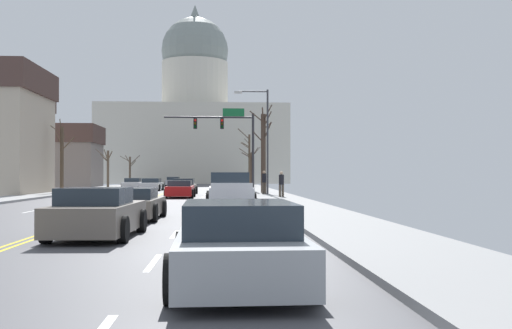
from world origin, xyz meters
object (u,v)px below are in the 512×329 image
(sedan_near_04, at_px, (132,204))
(pedestrian_01, at_px, (281,183))
(sedan_near_01, at_px, (180,189))
(pedestrian_00, at_px, (264,181))
(sedan_near_05, at_px, (98,214))
(sedan_oncoming_02, at_px, (173,182))
(sedan_near_06, at_px, (238,245))
(pickup_truck_near_03, at_px, (230,192))
(sedan_near_00, at_px, (184,187))
(sedan_near_02, at_px, (232,191))
(signal_gantry, at_px, (229,132))
(street_lamp_right, at_px, (263,132))
(sedan_oncoming_00, at_px, (151,185))
(sedan_oncoming_01, at_px, (132,183))

(sedan_near_04, bearing_deg, pedestrian_01, 67.98)
(sedan_near_01, relative_size, pedestrian_00, 2.53)
(sedan_near_05, bearing_deg, sedan_oncoming_02, 92.83)
(sedan_near_01, bearing_deg, sedan_near_06, -84.77)
(sedan_near_01, relative_size, sedan_near_05, 1.02)
(pickup_truck_near_03, bearing_deg, sedan_near_00, 99.68)
(sedan_near_02, xyz_separation_m, sedan_near_05, (-3.80, -19.61, -0.01))
(signal_gantry, distance_m, pedestrian_00, 9.34)
(sedan_near_00, height_order, sedan_near_05, sedan_near_05)
(signal_gantry, height_order, street_lamp_right, street_lamp_right)
(pedestrian_01, bearing_deg, pedestrian_00, 97.23)
(street_lamp_right, height_order, sedan_near_00, street_lamp_right)
(sedan_near_00, relative_size, sedan_near_05, 1.05)
(sedan_near_02, xyz_separation_m, sedan_near_06, (-0.43, -26.30, -0.03))
(sedan_near_01, distance_m, sedan_near_05, 26.11)
(sedan_near_02, distance_m, pickup_truck_near_03, 6.43)
(signal_gantry, distance_m, sedan_oncoming_02, 32.23)
(sedan_near_04, distance_m, sedan_oncoming_00, 37.87)
(sedan_oncoming_01, relative_size, pedestrian_01, 2.58)
(pedestrian_00, relative_size, pedestrian_01, 1.05)
(pickup_truck_near_03, bearing_deg, sedan_oncoming_00, 103.18)
(pickup_truck_near_03, relative_size, sedan_near_06, 1.14)
(sedan_near_04, bearing_deg, signal_gantry, 82.96)
(sedan_near_00, height_order, pedestrian_01, pedestrian_01)
(street_lamp_right, xyz_separation_m, pedestrian_01, (0.87, -4.87, -3.69))
(signal_gantry, height_order, sedan_near_06, signal_gantry)
(signal_gantry, bearing_deg, sedan_oncoming_00, 139.16)
(street_lamp_right, distance_m, sedan_oncoming_01, 29.38)
(sedan_oncoming_01, xyz_separation_m, pedestrian_01, (14.10, -30.76, 0.51))
(sedan_oncoming_02, bearing_deg, street_lamp_right, -76.39)
(sedan_near_02, distance_m, sedan_near_05, 19.98)
(street_lamp_right, distance_m, sedan_near_04, 23.73)
(sedan_near_00, height_order, sedan_oncoming_00, sedan_near_00)
(pedestrian_01, bearing_deg, sedan_near_00, 127.39)
(sedan_near_04, bearing_deg, sedan_near_06, -75.23)
(sedan_near_05, xyz_separation_m, sedan_oncoming_02, (-3.38, 68.46, -0.01))
(sedan_near_02, bearing_deg, sedan_near_01, 117.83)
(pickup_truck_near_03, xyz_separation_m, pedestrian_01, (3.54, 10.60, 0.31))
(signal_gantry, relative_size, sedan_near_04, 1.76)
(sedan_near_02, xyz_separation_m, sedan_near_04, (-3.81, -13.46, -0.06))
(sedan_oncoming_01, relative_size, pedestrian_00, 2.46)
(street_lamp_right, height_order, sedan_near_01, street_lamp_right)
(signal_gantry, bearing_deg, street_lamp_right, -74.65)
(sedan_near_02, relative_size, sedan_near_06, 0.94)
(pedestrian_01, bearing_deg, sedan_oncoming_00, 118.13)
(sedan_near_01, height_order, sedan_oncoming_00, sedan_oncoming_00)
(sedan_near_01, xyz_separation_m, pedestrian_00, (6.03, 3.36, 0.54))
(sedan_near_04, bearing_deg, sedan_near_05, -89.92)
(sedan_near_02, height_order, sedan_oncoming_02, sedan_near_02)
(pickup_truck_near_03, bearing_deg, sedan_oncoming_01, 104.32)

